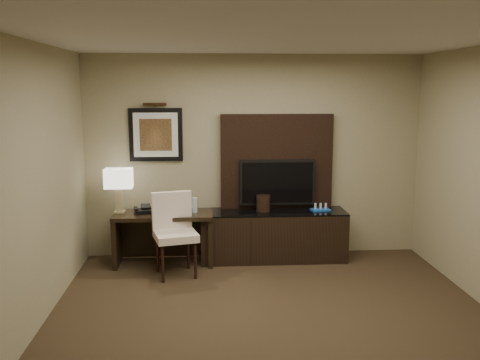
{
  "coord_description": "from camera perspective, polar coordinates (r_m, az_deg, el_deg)",
  "views": [
    {
      "loc": [
        -0.65,
        -4.61,
        2.28
      ],
      "look_at": [
        -0.23,
        1.8,
        1.15
      ],
      "focal_mm": 40.0,
      "sensor_mm": 36.0,
      "label": 1
    }
  ],
  "objects": [
    {
      "name": "credenza",
      "position": [
        7.14,
        3.56,
        -5.9
      ],
      "size": [
        1.91,
        0.54,
        0.66
      ],
      "primitive_type": "cube",
      "rotation": [
        0.0,
        0.0,
        -0.0
      ],
      "color": "black",
      "rests_on": "floor"
    },
    {
      "name": "table_lamp",
      "position": [
        7.02,
        -12.78,
        -1.26
      ],
      "size": [
        0.36,
        0.25,
        0.53
      ],
      "primitive_type": null,
      "rotation": [
        0.0,
        0.0,
        -0.2
      ],
      "color": "tan",
      "rests_on": "desk"
    },
    {
      "name": "desk_phone",
      "position": [
        6.96,
        -10.27,
        -3.07
      ],
      "size": [
        0.25,
        0.24,
        0.11
      ],
      "primitive_type": null,
      "rotation": [
        0.0,
        0.0,
        0.21
      ],
      "color": "black",
      "rests_on": "desk"
    },
    {
      "name": "tv_wall_panel",
      "position": [
        7.19,
        3.91,
        1.87
      ],
      "size": [
        1.5,
        0.12,
        1.3
      ],
      "primitive_type": "cube",
      "color": "black",
      "rests_on": "wall_back"
    },
    {
      "name": "floor",
      "position": [
        5.19,
        4.03,
        -16.18
      ],
      "size": [
        4.5,
        5.0,
        0.01
      ],
      "primitive_type": "cube",
      "color": "#312316",
      "rests_on": "ground"
    },
    {
      "name": "artwork",
      "position": [
        7.15,
        -8.96,
        4.79
      ],
      "size": [
        0.7,
        0.04,
        0.7
      ],
      "primitive_type": "cube",
      "color": "black",
      "rests_on": "wall_back"
    },
    {
      "name": "picture_light",
      "position": [
        7.09,
        -9.08,
        7.99
      ],
      "size": [
        0.04,
        0.04,
        0.3
      ],
      "primitive_type": "cylinder",
      "color": "#3F2514",
      "rests_on": "wall_back"
    },
    {
      "name": "wall_back",
      "position": [
        7.2,
        1.48,
        2.55
      ],
      "size": [
        4.5,
        0.01,
        2.7
      ],
      "primitive_type": "cube",
      "color": "#988E67",
      "rests_on": "floor"
    },
    {
      "name": "blue_folder",
      "position": [
        6.86,
        -7.54,
        -3.56
      ],
      "size": [
        0.28,
        0.35,
        0.02
      ],
      "primitive_type": "cube",
      "rotation": [
        0.0,
        0.0,
        0.12
      ],
      "color": "#1B43B0",
      "rests_on": "desk"
    },
    {
      "name": "book",
      "position": [
        6.85,
        -7.29,
        -2.72
      ],
      "size": [
        0.16,
        0.06,
        0.21
      ],
      "primitive_type": "imported",
      "rotation": [
        0.0,
        0.0,
        0.28
      ],
      "color": "#ADA588",
      "rests_on": "desk"
    },
    {
      "name": "desk_chair",
      "position": [
        6.53,
        -6.89,
        -5.82
      ],
      "size": [
        0.61,
        0.67,
        1.02
      ],
      "primitive_type": null,
      "rotation": [
        0.0,
        0.0,
        0.25
      ],
      "color": "beige",
      "rests_on": "floor"
    },
    {
      "name": "wall_front",
      "position": [
        2.4,
        12.7,
        -13.07
      ],
      "size": [
        4.5,
        0.01,
        2.7
      ],
      "primitive_type": "cube",
      "color": "#988E67",
      "rests_on": "floor"
    },
    {
      "name": "desk",
      "position": [
        7.02,
        -8.13,
        -6.2
      ],
      "size": [
        1.27,
        0.55,
        0.68
      ],
      "primitive_type": "cube",
      "rotation": [
        0.0,
        0.0,
        -0.01
      ],
      "color": "black",
      "rests_on": "floor"
    },
    {
      "name": "tv",
      "position": [
        7.13,
        3.99,
        -0.23
      ],
      "size": [
        1.0,
        0.08,
        0.6
      ],
      "primitive_type": "cube",
      "color": "black",
      "rests_on": "tv_wall_panel"
    },
    {
      "name": "wall_left",
      "position": [
        4.97,
        -22.43,
        -1.57
      ],
      "size": [
        0.01,
        5.0,
        2.7
      ],
      "primitive_type": "cube",
      "color": "#988E67",
      "rests_on": "floor"
    },
    {
      "name": "minibar_tray",
      "position": [
        7.15,
        8.59,
        -2.89
      ],
      "size": [
        0.27,
        0.18,
        0.09
      ],
      "primitive_type": null,
      "rotation": [
        0.0,
        0.0,
        0.15
      ],
      "color": "#1B5AB4",
      "rests_on": "credenza"
    },
    {
      "name": "ice_bucket",
      "position": [
        7.04,
        2.5,
        -2.49
      ],
      "size": [
        0.21,
        0.21,
        0.21
      ],
      "primitive_type": "cylinder",
      "rotation": [
        0.0,
        0.0,
        0.1
      ],
      "color": "black",
      "rests_on": "credenza"
    },
    {
      "name": "ceiling",
      "position": [
        4.68,
        4.44,
        15.1
      ],
      "size": [
        4.5,
        5.0,
        0.01
      ],
      "primitive_type": "cube",
      "color": "silver",
      "rests_on": "wall_back"
    },
    {
      "name": "water_bottle",
      "position": [
        6.9,
        -4.84,
        -2.69
      ],
      "size": [
        0.07,
        0.07,
        0.19
      ],
      "primitive_type": "cylinder",
      "rotation": [
        0.0,
        0.0,
        -0.02
      ],
      "color": "silver",
      "rests_on": "desk"
    }
  ]
}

